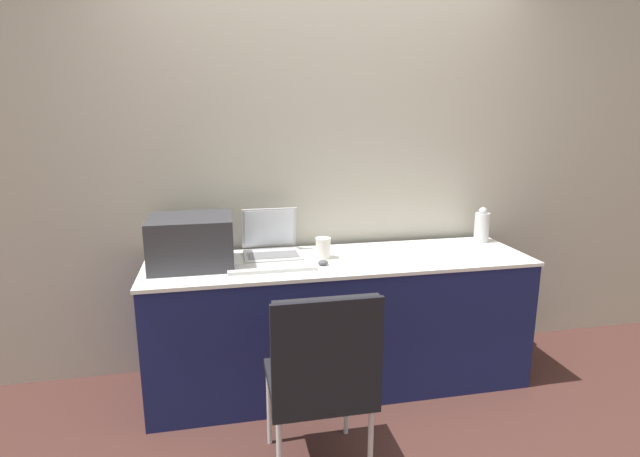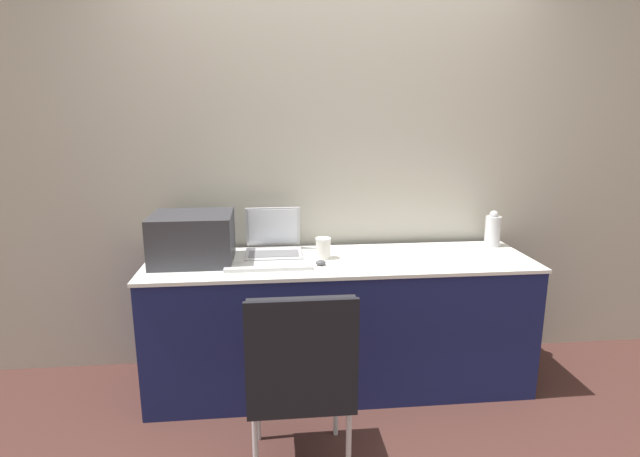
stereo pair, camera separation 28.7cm
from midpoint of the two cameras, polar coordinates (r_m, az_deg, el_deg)
ground_plane at (r=2.97m, az=0.78°, el=-20.02°), size 14.00×14.00×0.00m
wall_back at (r=3.19m, az=-1.89°, el=7.31°), size 8.00×0.05×2.60m
table at (r=3.05m, az=-0.47°, el=-10.65°), size 2.23×0.63×0.79m
printer at (r=2.87m, az=-17.33°, el=-1.24°), size 0.45×0.39×0.28m
laptop_left at (r=3.00m, az=-8.31°, el=-1.95°), size 0.33×0.33×0.27m
external_keyboard at (r=2.74m, az=-8.57°, el=-4.51°), size 0.48×0.14×0.02m
coffee_cup at (r=2.91m, az=-2.47°, el=-2.28°), size 0.09×0.09×0.12m
mouse at (r=2.79m, az=-2.60°, el=-3.96°), size 0.06×0.05×0.03m
metal_pitcher at (r=3.39m, az=15.74°, el=0.24°), size 0.10×0.10×0.23m
chair at (r=2.19m, az=-3.68°, el=-15.93°), size 0.45×0.47×0.92m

